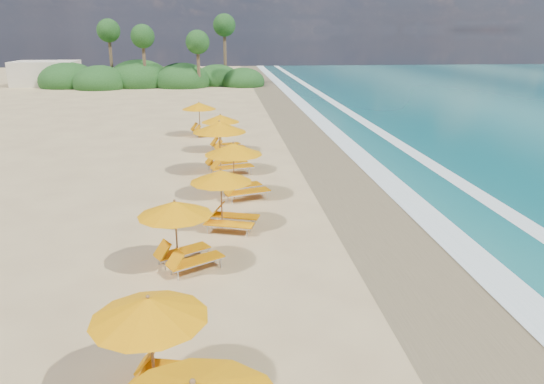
# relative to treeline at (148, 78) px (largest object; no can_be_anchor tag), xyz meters

# --- Properties ---
(ground) EXTENTS (160.00, 160.00, 0.00)m
(ground) POSITION_rel_treeline_xyz_m (9.94, -45.51, -1.00)
(ground) COLOR tan
(ground) RESTS_ON ground
(wet_sand) EXTENTS (4.00, 160.00, 0.01)m
(wet_sand) POSITION_rel_treeline_xyz_m (13.94, -45.51, -0.99)
(wet_sand) COLOR olive
(wet_sand) RESTS_ON ground
(surf_foam) EXTENTS (4.00, 160.00, 0.01)m
(surf_foam) POSITION_rel_treeline_xyz_m (16.64, -45.51, -0.97)
(surf_foam) COLOR white
(surf_foam) RESTS_ON ground
(station_2) EXTENTS (2.50, 2.41, 2.05)m
(station_2) POSITION_rel_treeline_xyz_m (7.23, -53.65, 0.15)
(station_2) COLOR olive
(station_2) RESTS_ON ground
(station_3) EXTENTS (2.72, 2.72, 2.02)m
(station_3) POSITION_rel_treeline_xyz_m (7.21, -48.39, 0.14)
(station_3) COLOR olive
(station_3) RESTS_ON ground
(station_4) EXTENTS (2.57, 2.51, 2.04)m
(station_4) POSITION_rel_treeline_xyz_m (8.44, -45.56, 0.15)
(station_4) COLOR olive
(station_4) RESTS_ON ground
(station_5) EXTENTS (2.85, 2.79, 2.24)m
(station_5) POSITION_rel_treeline_xyz_m (8.93, -42.35, 0.26)
(station_5) COLOR olive
(station_5) RESTS_ON ground
(station_6) EXTENTS (3.06, 2.97, 2.45)m
(station_6) POSITION_rel_treeline_xyz_m (8.43, -38.66, 0.38)
(station_6) COLOR olive
(station_6) RESTS_ON ground
(station_7) EXTENTS (2.58, 2.50, 2.07)m
(station_7) POSITION_rel_treeline_xyz_m (8.45, -34.34, 0.16)
(station_7) COLOR olive
(station_7) RESTS_ON ground
(station_8) EXTENTS (2.64, 2.56, 2.12)m
(station_8) POSITION_rel_treeline_xyz_m (7.16, -29.84, 0.19)
(station_8) COLOR olive
(station_8) RESTS_ON ground
(treeline) EXTENTS (25.80, 8.80, 9.74)m
(treeline) POSITION_rel_treeline_xyz_m (0.00, 0.00, 0.00)
(treeline) COLOR #163D14
(treeline) RESTS_ON ground
(beach_building) EXTENTS (7.00, 5.00, 2.80)m
(beach_building) POSITION_rel_treeline_xyz_m (-12.06, 2.49, 0.40)
(beach_building) COLOR beige
(beach_building) RESTS_ON ground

